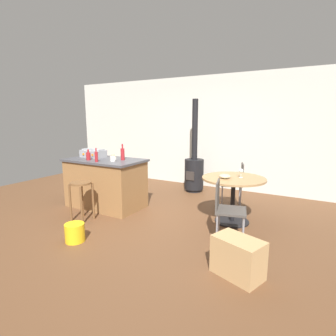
{
  "coord_description": "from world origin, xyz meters",
  "views": [
    {
      "loc": [
        2.46,
        -3.46,
        1.69
      ],
      "look_at": [
        0.29,
        0.39,
        0.86
      ],
      "focal_mm": 28.34,
      "sensor_mm": 36.0,
      "label": 1
    }
  ],
  "objects_px": {
    "bottle_2": "(123,154)",
    "cup_1": "(113,159)",
    "kitchen_island": "(106,183)",
    "bottle_1": "(96,156)",
    "cup_0": "(113,157)",
    "wooden_stool": "(81,192)",
    "cardboard_box": "(238,257)",
    "dining_table": "(233,188)",
    "toolbox": "(93,153)",
    "wine_glass": "(241,171)",
    "serving_bowl": "(225,176)",
    "folding_chair_far": "(235,181)",
    "bottle_0": "(88,156)",
    "plastic_bucket": "(75,233)",
    "folding_chair_near": "(226,207)",
    "wood_stove": "(194,169)"
  },
  "relations": [
    {
      "from": "bottle_2",
      "to": "cup_1",
      "type": "xyz_separation_m",
      "value": [
        -0.06,
        -0.2,
        -0.07
      ]
    },
    {
      "from": "bottle_0",
      "to": "bottle_1",
      "type": "distance_m",
      "value": 0.29
    },
    {
      "from": "kitchen_island",
      "to": "bottle_1",
      "type": "bearing_deg",
      "value": -73.98
    },
    {
      "from": "bottle_1",
      "to": "serving_bowl",
      "type": "xyz_separation_m",
      "value": [
        2.16,
        0.59,
        -0.24
      ]
    },
    {
      "from": "toolbox",
      "to": "bottle_0",
      "type": "distance_m",
      "value": 0.35
    },
    {
      "from": "wooden_stool",
      "to": "cardboard_box",
      "type": "relative_size",
      "value": 1.27
    },
    {
      "from": "wood_stove",
      "to": "cup_0",
      "type": "distance_m",
      "value": 2.0
    },
    {
      "from": "cup_1",
      "to": "kitchen_island",
      "type": "bearing_deg",
      "value": 159.66
    },
    {
      "from": "folding_chair_near",
      "to": "wood_stove",
      "type": "height_order",
      "value": "wood_stove"
    },
    {
      "from": "kitchen_island",
      "to": "serving_bowl",
      "type": "xyz_separation_m",
      "value": [
        2.25,
        0.28,
        0.32
      ]
    },
    {
      "from": "wooden_stool",
      "to": "dining_table",
      "type": "bearing_deg",
      "value": 27.59
    },
    {
      "from": "dining_table",
      "to": "toolbox",
      "type": "relative_size",
      "value": 2.11
    },
    {
      "from": "kitchen_island",
      "to": "wooden_stool",
      "type": "xyz_separation_m",
      "value": [
        0.15,
        -0.75,
        0.02
      ]
    },
    {
      "from": "kitchen_island",
      "to": "cup_0",
      "type": "distance_m",
      "value": 0.53
    },
    {
      "from": "toolbox",
      "to": "wine_glass",
      "type": "distance_m",
      "value": 2.85
    },
    {
      "from": "wooden_stool",
      "to": "wood_stove",
      "type": "bearing_deg",
      "value": 71.04
    },
    {
      "from": "bottle_1",
      "to": "serving_bowl",
      "type": "relative_size",
      "value": 1.36
    },
    {
      "from": "folding_chair_far",
      "to": "bottle_1",
      "type": "distance_m",
      "value": 2.63
    },
    {
      "from": "toolbox",
      "to": "cardboard_box",
      "type": "distance_m",
      "value": 3.5
    },
    {
      "from": "toolbox",
      "to": "bottle_1",
      "type": "relative_size",
      "value": 1.95
    },
    {
      "from": "dining_table",
      "to": "bottle_0",
      "type": "relative_size",
      "value": 5.13
    },
    {
      "from": "serving_bowl",
      "to": "cardboard_box",
      "type": "relative_size",
      "value": 0.35
    },
    {
      "from": "bottle_0",
      "to": "wood_stove",
      "type": "bearing_deg",
      "value": 59.19
    },
    {
      "from": "wood_stove",
      "to": "bottle_0",
      "type": "xyz_separation_m",
      "value": [
        -1.23,
        -2.06,
        0.47
      ]
    },
    {
      "from": "dining_table",
      "to": "bottle_2",
      "type": "height_order",
      "value": "bottle_2"
    },
    {
      "from": "cup_0",
      "to": "dining_table",
      "type": "bearing_deg",
      "value": 7.11
    },
    {
      "from": "folding_chair_near",
      "to": "folding_chair_far",
      "type": "xyz_separation_m",
      "value": [
        -0.29,
        1.53,
        -0.0
      ]
    },
    {
      "from": "toolbox",
      "to": "cup_1",
      "type": "xyz_separation_m",
      "value": [
        0.67,
        -0.19,
        -0.03
      ]
    },
    {
      "from": "bottle_0",
      "to": "bottle_1",
      "type": "xyz_separation_m",
      "value": [
        0.28,
        -0.08,
        0.02
      ]
    },
    {
      "from": "wooden_stool",
      "to": "cardboard_box",
      "type": "distance_m",
      "value": 2.73
    },
    {
      "from": "folding_chair_near",
      "to": "plastic_bucket",
      "type": "distance_m",
      "value": 2.12
    },
    {
      "from": "folding_chair_near",
      "to": "cup_0",
      "type": "xyz_separation_m",
      "value": [
        -2.37,
        0.46,
        0.47
      ]
    },
    {
      "from": "folding_chair_far",
      "to": "cardboard_box",
      "type": "distance_m",
      "value": 2.37
    },
    {
      "from": "wine_glass",
      "to": "kitchen_island",
      "type": "bearing_deg",
      "value": -169.17
    },
    {
      "from": "kitchen_island",
      "to": "bottle_2",
      "type": "distance_m",
      "value": 0.69
    },
    {
      "from": "bottle_1",
      "to": "wooden_stool",
      "type": "bearing_deg",
      "value": -82.0
    },
    {
      "from": "bottle_2",
      "to": "dining_table",
      "type": "bearing_deg",
      "value": 9.09
    },
    {
      "from": "kitchen_island",
      "to": "plastic_bucket",
      "type": "height_order",
      "value": "kitchen_island"
    },
    {
      "from": "toolbox",
      "to": "bottle_2",
      "type": "bearing_deg",
      "value": 0.72
    },
    {
      "from": "folding_chair_near",
      "to": "wine_glass",
      "type": "distance_m",
      "value": 0.88
    },
    {
      "from": "kitchen_island",
      "to": "serving_bowl",
      "type": "bearing_deg",
      "value": 7.21
    },
    {
      "from": "wooden_stool",
      "to": "dining_table",
      "type": "relative_size",
      "value": 0.65
    },
    {
      "from": "bottle_0",
      "to": "plastic_bucket",
      "type": "height_order",
      "value": "bottle_0"
    },
    {
      "from": "toolbox",
      "to": "plastic_bucket",
      "type": "relative_size",
      "value": 1.78
    },
    {
      "from": "folding_chair_near",
      "to": "toolbox",
      "type": "relative_size",
      "value": 1.78
    },
    {
      "from": "folding_chair_near",
      "to": "folding_chair_far",
      "type": "distance_m",
      "value": 1.56
    },
    {
      "from": "wine_glass",
      "to": "bottle_2",
      "type": "bearing_deg",
      "value": -169.7
    },
    {
      "from": "toolbox",
      "to": "bottle_0",
      "type": "relative_size",
      "value": 2.44
    },
    {
      "from": "wine_glass",
      "to": "cup_1",
      "type": "bearing_deg",
      "value": -164.9
    },
    {
      "from": "toolbox",
      "to": "folding_chair_near",
      "type": "bearing_deg",
      "value": -8.31
    }
  ]
}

